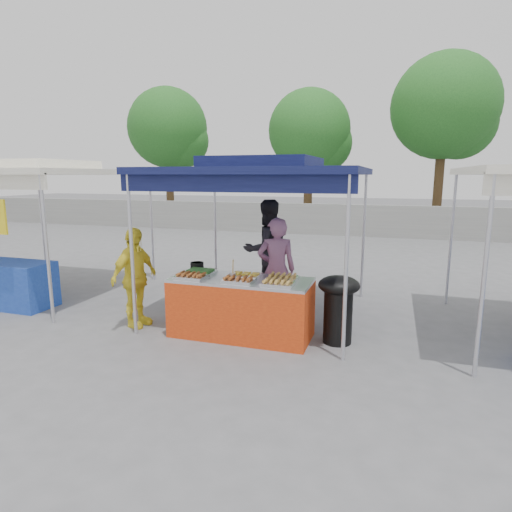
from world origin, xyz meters
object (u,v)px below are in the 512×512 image
(vendor_table, at_px, (241,307))
(cooking_pot, at_px, (197,266))
(vendor_woman, at_px, (276,270))
(customer_person, at_px, (135,278))
(helper_man, at_px, (267,250))
(wok_burner, at_px, (338,303))

(vendor_table, relative_size, cooking_pot, 9.79)
(vendor_woman, distance_m, customer_person, 2.18)
(customer_person, bearing_deg, helper_man, -26.42)
(vendor_table, xyz_separation_m, cooking_pot, (-0.84, 0.33, 0.48))
(vendor_table, bearing_deg, wok_burner, 7.06)
(cooking_pot, height_order, wok_burner, cooking_pot)
(vendor_table, distance_m, vendor_woman, 0.95)
(cooking_pot, bearing_deg, helper_man, 67.51)
(helper_man, bearing_deg, customer_person, 11.16)
(vendor_table, height_order, vendor_woman, vendor_woman)
(wok_burner, height_order, customer_person, customer_person)
(helper_man, height_order, customer_person, helper_man)
(wok_burner, relative_size, vendor_woman, 0.58)
(wok_burner, height_order, vendor_woman, vendor_woman)
(vendor_table, relative_size, customer_person, 1.31)
(vendor_table, bearing_deg, customer_person, -176.67)
(cooking_pot, bearing_deg, customer_person, -153.24)
(wok_burner, xyz_separation_m, helper_man, (-1.54, 1.74, 0.37))
(cooking_pot, relative_size, helper_man, 0.11)
(cooking_pot, height_order, vendor_woman, vendor_woman)
(helper_man, relative_size, customer_person, 1.22)
(vendor_woman, bearing_deg, helper_man, -84.58)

